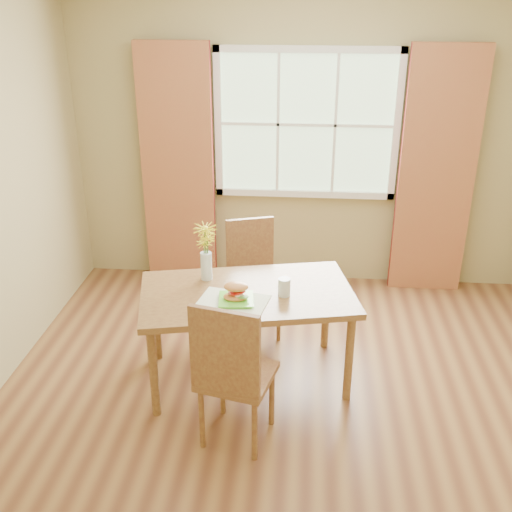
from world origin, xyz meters
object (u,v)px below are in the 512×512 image
object	(u,v)px
chair_far	(253,272)
chair_near	(232,370)
water_glass	(284,287)
flower_vase	(206,245)
croissant_sandwich	(236,292)
dining_table	(247,301)

from	to	relation	value
chair_far	chair_near	bearing A→B (deg)	-107.68
water_glass	chair_near	bearing A→B (deg)	-112.27
chair_far	flower_vase	size ratio (longest dim) A/B	2.24
chair_far	croissant_sandwich	world-z (taller)	chair_far
chair_near	chair_far	world-z (taller)	chair_near
chair_far	flower_vase	xyz separation A→B (m)	(-0.28, -0.53, 0.45)
chair_far	croissant_sandwich	bearing A→B (deg)	-110.04
dining_table	chair_far	distance (m)	0.71
chair_near	flower_vase	size ratio (longest dim) A/B	2.42
water_glass	croissant_sandwich	bearing A→B (deg)	-158.80
dining_table	croissant_sandwich	xyz separation A→B (m)	(-0.06, -0.15, 0.15)
chair_near	flower_vase	bearing A→B (deg)	121.90
dining_table	chair_far	size ratio (longest dim) A/B	1.70
dining_table	chair_near	world-z (taller)	chair_near
dining_table	flower_vase	size ratio (longest dim) A/B	3.81
dining_table	chair_near	bearing A→B (deg)	-103.98
water_glass	dining_table	bearing A→B (deg)	172.75
chair_near	water_glass	xyz separation A→B (m)	(0.28, 0.67, 0.21)
chair_far	dining_table	bearing A→B (deg)	-105.80
dining_table	water_glass	size ratio (longest dim) A/B	12.59
dining_table	chair_far	bearing A→B (deg)	79.76
chair_far	flower_vase	world-z (taller)	flower_vase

